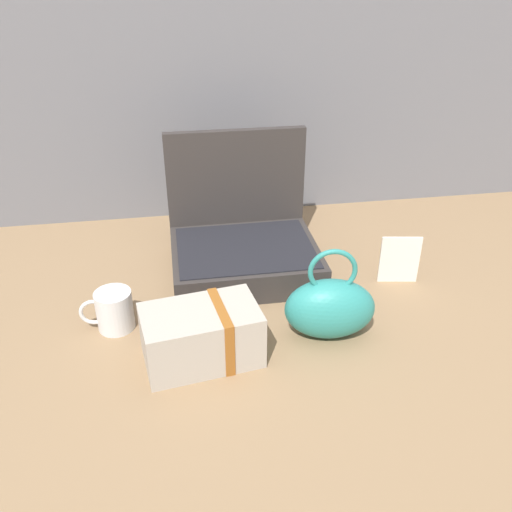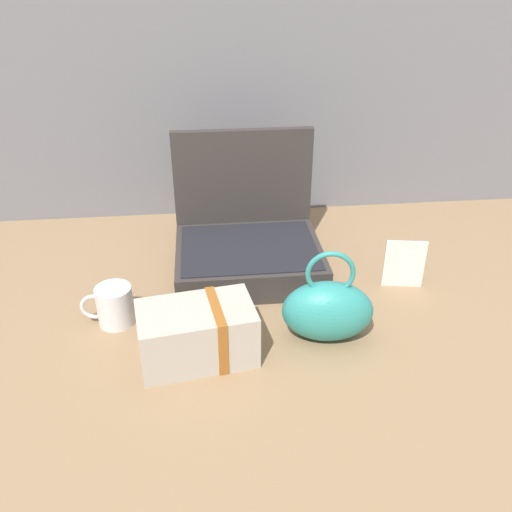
{
  "view_description": "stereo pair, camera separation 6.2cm",
  "coord_description": "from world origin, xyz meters",
  "px_view_note": "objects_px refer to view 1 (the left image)",
  "views": [
    {
      "loc": [
        -0.17,
        -1.08,
        0.76
      ],
      "look_at": [
        0.0,
        -0.02,
        0.15
      ],
      "focal_mm": 37.96,
      "sensor_mm": 36.0,
      "label": 1
    },
    {
      "loc": [
        -0.11,
        -1.09,
        0.76
      ],
      "look_at": [
        0.0,
        -0.02,
        0.15
      ],
      "focal_mm": 37.96,
      "sensor_mm": 36.0,
      "label": 2
    }
  ],
  "objects_px": {
    "open_suitcase": "(243,242)",
    "teal_pouch_handbag": "(330,307)",
    "coffee_mug": "(114,310)",
    "info_card_left": "(399,260)",
    "cream_toiletry_bag": "(203,335)"
  },
  "relations": [
    {
      "from": "info_card_left",
      "to": "teal_pouch_handbag",
      "type": "bearing_deg",
      "value": -132.27
    },
    {
      "from": "teal_pouch_handbag",
      "to": "coffee_mug",
      "type": "height_order",
      "value": "teal_pouch_handbag"
    },
    {
      "from": "teal_pouch_handbag",
      "to": "cream_toiletry_bag",
      "type": "bearing_deg",
      "value": -173.14
    },
    {
      "from": "open_suitcase",
      "to": "coffee_mug",
      "type": "xyz_separation_m",
      "value": [
        -0.33,
        -0.23,
        -0.03
      ]
    },
    {
      "from": "cream_toiletry_bag",
      "to": "info_card_left",
      "type": "bearing_deg",
      "value": 23.06
    },
    {
      "from": "coffee_mug",
      "to": "info_card_left",
      "type": "distance_m",
      "value": 0.72
    },
    {
      "from": "cream_toiletry_bag",
      "to": "coffee_mug",
      "type": "relative_size",
      "value": 2.14
    },
    {
      "from": "cream_toiletry_bag",
      "to": "info_card_left",
      "type": "relative_size",
      "value": 1.99
    },
    {
      "from": "open_suitcase",
      "to": "coffee_mug",
      "type": "distance_m",
      "value": 0.4
    },
    {
      "from": "teal_pouch_handbag",
      "to": "cream_toiletry_bag",
      "type": "relative_size",
      "value": 0.85
    },
    {
      "from": "cream_toiletry_bag",
      "to": "coffee_mug",
      "type": "xyz_separation_m",
      "value": [
        -0.19,
        0.14,
        -0.01
      ]
    },
    {
      "from": "teal_pouch_handbag",
      "to": "cream_toiletry_bag",
      "type": "distance_m",
      "value": 0.29
    },
    {
      "from": "coffee_mug",
      "to": "info_card_left",
      "type": "height_order",
      "value": "info_card_left"
    },
    {
      "from": "open_suitcase",
      "to": "cream_toiletry_bag",
      "type": "relative_size",
      "value": 1.48
    },
    {
      "from": "open_suitcase",
      "to": "teal_pouch_handbag",
      "type": "relative_size",
      "value": 1.73
    }
  ]
}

